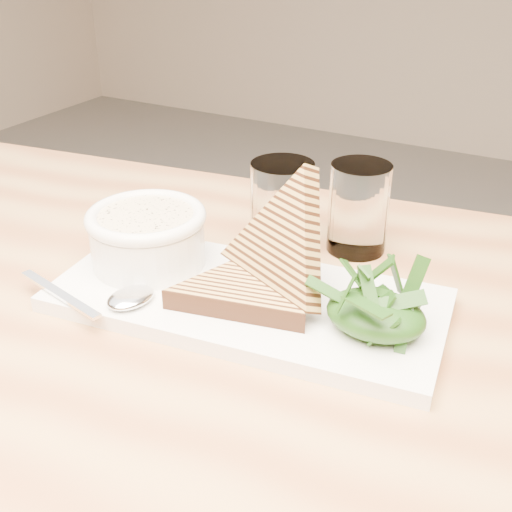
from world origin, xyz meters
The scene contains 14 objects.
table_top centered at (0.18, 0.10, 0.74)m, with size 1.18×0.78×0.04m, color #B7844D.
table_leg_bl centered at (-0.36, 0.44, 0.36)m, with size 0.06×0.06×0.72m, color #B7844D.
platter centered at (0.23, 0.17, 0.77)m, with size 0.40×0.18×0.02m, color white.
soup_bowl centered at (0.11, 0.17, 0.80)m, with size 0.12×0.12×0.05m, color white.
soup centered at (0.11, 0.17, 0.83)m, with size 0.10×0.10×0.01m, color beige.
bowl_rim centered at (0.11, 0.17, 0.83)m, with size 0.13×0.13×0.01m, color white.
sandwich_flat centered at (0.24, 0.16, 0.78)m, with size 0.16×0.16×0.02m, color #B68B46, non-canonical shape.
sandwich_lean centered at (0.26, 0.19, 0.83)m, with size 0.16×0.16×0.09m, color #B68B46, non-canonical shape.
salad_base centered at (0.37, 0.16, 0.79)m, with size 0.09×0.07×0.04m, color black.
arugula_pile centered at (0.37, 0.16, 0.80)m, with size 0.11×0.10×0.05m, color #214F14, non-canonical shape.
spoon_bowl centered at (0.14, 0.10, 0.78)m, with size 0.04×0.05×0.01m, color silver.
spoon_handle centered at (0.07, 0.07, 0.78)m, with size 0.13×0.01×0.00m, color silver.
glass_near centered at (0.21, 0.29, 0.81)m, with size 0.07×0.07×0.11m, color white.
glass_far centered at (0.29, 0.34, 0.81)m, with size 0.07×0.07×0.11m, color white.
Camera 1 is at (0.51, -0.32, 1.12)m, focal length 45.00 mm.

